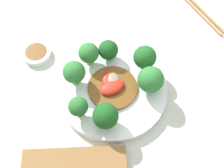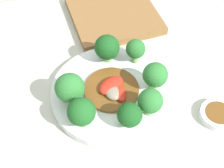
{
  "view_description": "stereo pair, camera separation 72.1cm",
  "coord_description": "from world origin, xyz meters",
  "views": [
    {
      "loc": [
        -0.02,
        0.38,
        1.36
      ],
      "look_at": [
        0.0,
        0.04,
        0.77
      ],
      "focal_mm": 50.0,
      "sensor_mm": 36.0,
      "label": 1
    },
    {
      "loc": [
        -0.08,
        -0.33,
        1.25
      ],
      "look_at": [
        0.0,
        0.04,
        0.77
      ],
      "focal_mm": 50.0,
      "sensor_mm": 36.0,
      "label": 2
    }
  ],
  "objects": [
    {
      "name": "plate",
      "position": [
        0.0,
        0.04,
        0.74
      ],
      "size": [
        0.25,
        0.25,
        0.02
      ],
      "color": "silver",
      "rests_on": "table"
    },
    {
      "name": "broccoli_northeast",
      "position": [
        0.07,
        0.1,
        0.79
      ],
      "size": [
        0.04,
        0.04,
        0.06
      ],
      "color": "#70A356",
      "rests_on": "plate"
    },
    {
      "name": "broccoli_southwest",
      "position": [
        -0.07,
        -0.03,
        0.79
      ],
      "size": [
        0.05,
        0.05,
        0.06
      ],
      "color": "#70A356",
      "rests_on": "plate"
    },
    {
      "name": "broccoli_southeast",
      "position": [
        0.06,
        -0.03,
        0.79
      ],
      "size": [
        0.05,
        0.05,
        0.06
      ],
      "color": "#89B76B",
      "rests_on": "plate"
    },
    {
      "name": "broccoli_west",
      "position": [
        -0.08,
        0.03,
        0.79
      ],
      "size": [
        0.06,
        0.06,
        0.07
      ],
      "color": "#70A356",
      "rests_on": "plate"
    },
    {
      "name": "broccoli_east",
      "position": [
        0.08,
        0.02,
        0.79
      ],
      "size": [
        0.05,
        0.05,
        0.07
      ],
      "color": "#70A356",
      "rests_on": "plate"
    },
    {
      "name": "broccoli_north",
      "position": [
        0.01,
        0.12,
        0.79
      ],
      "size": [
        0.05,
        0.05,
        0.06
      ],
      "color": "#70A356",
      "rests_on": "plate"
    },
    {
      "name": "broccoli_south",
      "position": [
        0.01,
        -0.05,
        0.78
      ],
      "size": [
        0.05,
        0.05,
        0.05
      ],
      "color": "#89B76B",
      "rests_on": "plate"
    },
    {
      "name": "stirfry_center",
      "position": [
        0.0,
        0.03,
        0.76
      ],
      "size": [
        0.11,
        0.11,
        0.02
      ],
      "color": "brown",
      "rests_on": "plate"
    },
    {
      "name": "sauce_dish",
      "position": [
        0.19,
        -0.06,
        0.74
      ],
      "size": [
        0.07,
        0.07,
        0.02
      ],
      "color": "silver",
      "rests_on": "table"
    },
    {
      "name": "cutting_board",
      "position": [
        0.06,
        0.27,
        0.74
      ],
      "size": [
        0.23,
        0.22,
        0.02
      ],
      "color": "brown",
      "rests_on": "table"
    }
  ]
}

